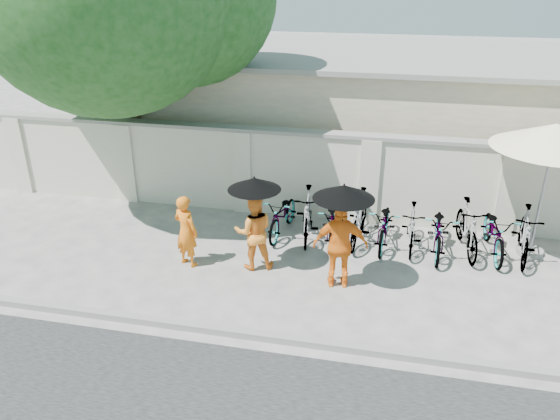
% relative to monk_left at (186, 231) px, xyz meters
% --- Properties ---
extents(ground, '(80.00, 80.00, 0.00)m').
position_rel_monk_left_xyz_m(ground, '(1.39, -0.33, -0.75)').
color(ground, '#A5A093').
extents(kerb, '(40.00, 0.16, 0.12)m').
position_rel_monk_left_xyz_m(kerb, '(1.39, -2.03, -0.69)').
color(kerb, gray).
rests_on(kerb, ground).
extents(compound_wall, '(20.00, 0.30, 2.00)m').
position_rel_monk_left_xyz_m(compound_wall, '(2.39, 2.87, 0.25)').
color(compound_wall, beige).
rests_on(compound_wall, ground).
extents(building_behind, '(14.00, 6.00, 3.20)m').
position_rel_monk_left_xyz_m(building_behind, '(3.39, 6.67, 0.85)').
color(building_behind, beige).
rests_on(building_behind, ground).
extents(monk_left, '(0.64, 0.54, 1.49)m').
position_rel_monk_left_xyz_m(monk_left, '(0.00, 0.00, 0.00)').
color(monk_left, orange).
rests_on(monk_left, ground).
extents(monk_center, '(0.92, 0.81, 1.58)m').
position_rel_monk_left_xyz_m(monk_center, '(1.34, 0.18, 0.04)').
color(monk_center, orange).
rests_on(monk_center, ground).
extents(parasol_center, '(1.01, 1.01, 1.05)m').
position_rel_monk_left_xyz_m(parasol_center, '(1.39, 0.10, 1.08)').
color(parasol_center, black).
rests_on(parasol_center, ground).
extents(monk_right, '(1.05, 0.55, 1.72)m').
position_rel_monk_left_xyz_m(monk_right, '(3.06, -0.16, 0.11)').
color(monk_right, orange).
rests_on(monk_right, ground).
extents(parasol_right, '(1.10, 1.10, 1.10)m').
position_rel_monk_left_xyz_m(parasol_right, '(3.08, -0.24, 1.20)').
color(parasol_right, black).
rests_on(parasol_right, ground).
extents(patio_umbrella, '(2.69, 2.69, 2.80)m').
position_rel_monk_left_xyz_m(patio_umbrella, '(6.85, 1.90, 1.78)').
color(patio_umbrella, gray).
rests_on(patio_umbrella, ground).
extents(bike_0, '(0.79, 1.80, 0.91)m').
position_rel_monk_left_xyz_m(bike_0, '(1.59, 1.73, -0.29)').
color(bike_0, gray).
rests_on(bike_0, ground).
extents(bike_1, '(0.73, 1.90, 1.12)m').
position_rel_monk_left_xyz_m(bike_1, '(2.15, 1.66, -0.19)').
color(bike_1, gray).
rests_on(bike_1, ground).
extents(bike_2, '(0.72, 1.71, 0.87)m').
position_rel_monk_left_xyz_m(bike_2, '(2.71, 1.60, -0.31)').
color(bike_2, gray).
rests_on(bike_2, ground).
extents(bike_3, '(0.70, 1.91, 1.12)m').
position_rel_monk_left_xyz_m(bike_3, '(3.27, 1.75, -0.19)').
color(bike_3, gray).
rests_on(bike_3, ground).
extents(bike_4, '(0.71, 1.81, 0.93)m').
position_rel_monk_left_xyz_m(bike_4, '(3.83, 1.68, -0.28)').
color(bike_4, gray).
rests_on(bike_4, ground).
extents(bike_5, '(0.47, 1.60, 0.96)m').
position_rel_monk_left_xyz_m(bike_5, '(4.39, 1.63, -0.27)').
color(bike_5, gray).
rests_on(bike_5, ground).
extents(bike_6, '(0.73, 1.89, 0.98)m').
position_rel_monk_left_xyz_m(bike_6, '(4.95, 1.57, -0.26)').
color(bike_6, gray).
rests_on(bike_6, ground).
extents(bike_7, '(0.74, 1.88, 1.10)m').
position_rel_monk_left_xyz_m(bike_7, '(5.50, 1.73, -0.20)').
color(bike_7, gray).
rests_on(bike_7, ground).
extents(bike_8, '(0.74, 1.89, 0.98)m').
position_rel_monk_left_xyz_m(bike_8, '(6.06, 1.74, -0.26)').
color(bike_8, gray).
rests_on(bike_8, ground).
extents(bike_9, '(0.74, 1.84, 1.07)m').
position_rel_monk_left_xyz_m(bike_9, '(6.62, 1.67, -0.21)').
color(bike_9, gray).
rests_on(bike_9, ground).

